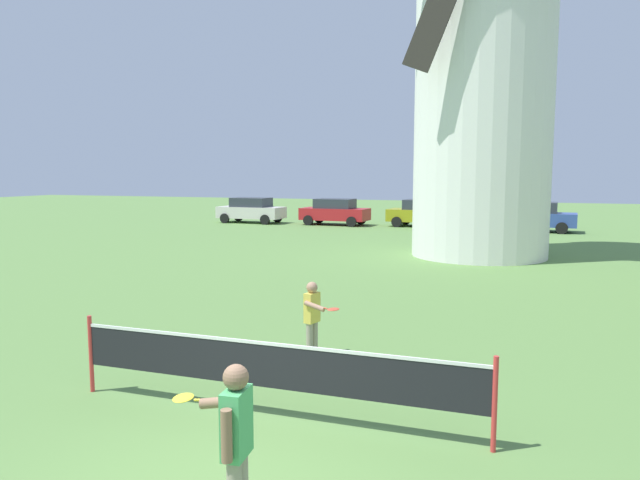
{
  "coord_description": "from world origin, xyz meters",
  "views": [
    {
      "loc": [
        2.72,
        -4.86,
        3.1
      ],
      "look_at": [
        -0.2,
        3.57,
        2.06
      ],
      "focal_mm": 32.45,
      "sensor_mm": 36.0,
      "label": 1
    }
  ],
  "objects_px": {
    "player_far": "(313,314)",
    "parked_car_mustard": "(426,213)",
    "parked_car_blue": "(532,216)",
    "parked_car_red": "(335,211)",
    "windmill": "(485,40)",
    "parked_car_cream": "(251,210)",
    "tennis_net": "(268,366)",
    "player_near": "(235,437)"
  },
  "relations": [
    {
      "from": "player_near",
      "to": "parked_car_mustard",
      "type": "distance_m",
      "value": 29.18
    },
    {
      "from": "tennis_net",
      "to": "parked_car_mustard",
      "type": "bearing_deg",
      "value": 94.63
    },
    {
      "from": "windmill",
      "to": "player_near",
      "type": "distance_m",
      "value": 19.34
    },
    {
      "from": "windmill",
      "to": "parked_car_mustard",
      "type": "xyz_separation_m",
      "value": [
        -3.68,
        11.03,
        -7.03
      ]
    },
    {
      "from": "player_near",
      "to": "parked_car_cream",
      "type": "distance_m",
      "value": 31.34
    },
    {
      "from": "parked_car_cream",
      "to": "parked_car_blue",
      "type": "relative_size",
      "value": 0.92
    },
    {
      "from": "parked_car_cream",
      "to": "parked_car_red",
      "type": "relative_size",
      "value": 1.02
    },
    {
      "from": "parked_car_cream",
      "to": "player_far",
      "type": "bearing_deg",
      "value": -61.9
    },
    {
      "from": "parked_car_blue",
      "to": "player_near",
      "type": "bearing_deg",
      "value": -95.76
    },
    {
      "from": "player_near",
      "to": "parked_car_mustard",
      "type": "bearing_deg",
      "value": 95.6
    },
    {
      "from": "tennis_net",
      "to": "player_far",
      "type": "distance_m",
      "value": 2.59
    },
    {
      "from": "tennis_net",
      "to": "player_near",
      "type": "height_order",
      "value": "player_near"
    },
    {
      "from": "player_near",
      "to": "parked_car_red",
      "type": "distance_m",
      "value": 29.69
    },
    {
      "from": "tennis_net",
      "to": "parked_car_blue",
      "type": "relative_size",
      "value": 1.22
    },
    {
      "from": "tennis_net",
      "to": "parked_car_red",
      "type": "distance_m",
      "value": 27.4
    },
    {
      "from": "parked_car_mustard",
      "to": "parked_car_blue",
      "type": "distance_m",
      "value": 5.75
    },
    {
      "from": "player_near",
      "to": "parked_car_mustard",
      "type": "xyz_separation_m",
      "value": [
        -2.85,
        29.04,
        -0.03
      ]
    },
    {
      "from": "windmill",
      "to": "parked_car_mustard",
      "type": "height_order",
      "value": "windmill"
    },
    {
      "from": "tennis_net",
      "to": "parked_car_mustard",
      "type": "height_order",
      "value": "parked_car_mustard"
    },
    {
      "from": "player_far",
      "to": "parked_car_blue",
      "type": "relative_size",
      "value": 0.28
    },
    {
      "from": "player_near",
      "to": "parked_car_blue",
      "type": "distance_m",
      "value": 28.49
    },
    {
      "from": "player_far",
      "to": "player_near",
      "type": "bearing_deg",
      "value": -78.17
    },
    {
      "from": "parked_car_mustard",
      "to": "parked_car_blue",
      "type": "relative_size",
      "value": 0.98
    },
    {
      "from": "tennis_net",
      "to": "parked_car_red",
      "type": "height_order",
      "value": "parked_car_red"
    },
    {
      "from": "windmill",
      "to": "tennis_net",
      "type": "xyz_separation_m",
      "value": [
        -1.5,
        -15.81,
        -7.16
      ]
    },
    {
      "from": "windmill",
      "to": "parked_car_cream",
      "type": "relative_size",
      "value": 4.03
    },
    {
      "from": "tennis_net",
      "to": "player_near",
      "type": "xyz_separation_m",
      "value": [
        0.68,
        -2.19,
        0.15
      ]
    },
    {
      "from": "parked_car_red",
      "to": "parked_car_mustard",
      "type": "xyz_separation_m",
      "value": [
        5.32,
        0.5,
        0.0
      ]
    },
    {
      "from": "windmill",
      "to": "parked_car_cream",
      "type": "height_order",
      "value": "windmill"
    },
    {
      "from": "player_near",
      "to": "parked_car_mustard",
      "type": "relative_size",
      "value": 0.33
    },
    {
      "from": "windmill",
      "to": "parked_car_cream",
      "type": "bearing_deg",
      "value": 144.49
    },
    {
      "from": "parked_car_red",
      "to": "parked_car_mustard",
      "type": "distance_m",
      "value": 5.35
    },
    {
      "from": "parked_car_blue",
      "to": "parked_car_red",
      "type": "bearing_deg",
      "value": 178.98
    },
    {
      "from": "windmill",
      "to": "parked_car_mustard",
      "type": "bearing_deg",
      "value": 108.43
    },
    {
      "from": "player_near",
      "to": "parked_car_blue",
      "type": "height_order",
      "value": "parked_car_blue"
    },
    {
      "from": "windmill",
      "to": "player_far",
      "type": "height_order",
      "value": "windmill"
    },
    {
      "from": "player_far",
      "to": "parked_car_blue",
      "type": "bearing_deg",
      "value": 80.71
    },
    {
      "from": "player_near",
      "to": "tennis_net",
      "type": "bearing_deg",
      "value": 107.12
    },
    {
      "from": "player_far",
      "to": "parked_car_mustard",
      "type": "relative_size",
      "value": 0.29
    },
    {
      "from": "tennis_net",
      "to": "windmill",
      "type": "bearing_deg",
      "value": 84.57
    },
    {
      "from": "windmill",
      "to": "tennis_net",
      "type": "bearing_deg",
      "value": -95.43
    },
    {
      "from": "tennis_net",
      "to": "parked_car_red",
      "type": "bearing_deg",
      "value": 105.88
    }
  ]
}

